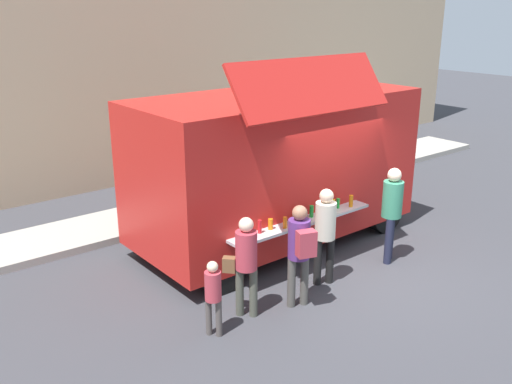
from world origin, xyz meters
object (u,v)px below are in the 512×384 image
Objects in this scene: customer_rear_waiting at (245,259)px; customer_extra_browsing at (392,207)px; customer_front_ordering at (325,228)px; customer_mid_with_backpack at (300,246)px; food_truck_main at (276,164)px; trash_bin at (341,161)px; child_near_queue at (213,292)px.

customer_extra_browsing reaches higher than customer_rear_waiting.
customer_front_ordering is 0.91m from customer_mid_with_backpack.
food_truck_main is 3.50× the size of customer_rear_waiting.
customer_mid_with_backpack is (-1.42, -2.24, -0.59)m from food_truck_main.
food_truck_main reaches higher than customer_rear_waiting.
customer_extra_browsing is (3.27, -0.10, 0.12)m from customer_rear_waiting.
food_truck_main is 6.43× the size of trash_bin.
customer_mid_with_backpack is 1.56m from child_near_queue.
child_near_queue is (-1.52, 0.15, -0.33)m from customer_mid_with_backpack.
customer_extra_browsing reaches higher than trash_bin.
customer_extra_browsing is at bearing -72.14° from customer_front_ordering.
customer_extra_browsing is at bearing -127.22° from trash_bin.
customer_rear_waiting is at bearing 112.26° from customer_front_ordering.
child_near_queue is at bearing 103.08° from customer_mid_with_backpack.
customer_extra_browsing is 1.54× the size of child_near_queue.
customer_front_ordering is 1.68m from customer_rear_waiting.
food_truck_main is 3.31× the size of customer_front_ordering.
child_near_queue is (-2.37, -0.16, -0.32)m from customer_front_ordering.
customer_front_ordering is (-0.56, -1.93, -0.60)m from food_truck_main.
customer_mid_with_backpack is (-0.86, -0.31, 0.01)m from customer_front_ordering.
customer_extra_browsing is (1.59, -0.11, 0.06)m from customer_front_ordering.
customer_extra_browsing is (2.45, 0.20, 0.04)m from customer_mid_with_backpack.
food_truck_main is 5.06m from trash_bin.
customer_front_ordering reaches higher than customer_rear_waiting.
food_truck_main reaches higher than customer_mid_with_backpack.
customer_mid_with_backpack is at bearing -41.46° from child_near_queue.
customer_mid_with_backpack reaches higher than customer_rear_waiting.
child_near_queue reaches higher than trash_bin.
trash_bin is 6.51m from customer_front_ordering.
customer_front_ordering is at bearing 53.21° from customer_extra_browsing.
child_near_queue is (-3.96, -0.05, -0.38)m from customer_extra_browsing.
customer_mid_with_backpack is 2.46m from customer_extra_browsing.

